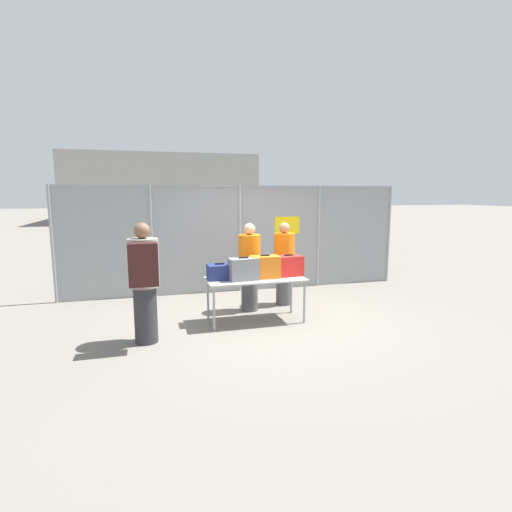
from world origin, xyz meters
TOP-DOWN VIEW (x-y plane):
  - ground_plane at (0.00, 0.00)m, footprint 120.00×120.00m
  - fence_section at (0.01, 2.11)m, footprint 7.74×0.07m
  - inspection_table at (-0.25, -0.13)m, footprint 1.68×0.75m
  - suitcase_navy at (-0.86, -0.04)m, footprint 0.40×0.34m
  - suitcase_grey at (-0.48, -0.22)m, footprint 0.50×0.30m
  - suitcase_orange at (-0.09, -0.14)m, footprint 0.50×0.30m
  - suitcase_red at (0.37, -0.07)m, footprint 0.49×0.36m
  - traveler_hooded at (-2.08, -0.71)m, footprint 0.44×0.69m
  - security_worker_near at (-0.18, 0.54)m, footprint 0.41×0.41m
  - security_worker_far at (0.59, 0.76)m, footprint 0.41×0.41m
  - utility_trailer at (2.17, 3.80)m, footprint 3.35×2.20m
  - distant_hangar at (-0.61, 29.54)m, footprint 14.16×12.94m

SIDE VIEW (x-z plane):
  - ground_plane at x=0.00m, z-range 0.00..0.00m
  - utility_trailer at x=2.17m, z-range 0.06..0.69m
  - inspection_table at x=-0.25m, z-range 0.32..1.08m
  - security_worker_far at x=0.59m, z-range 0.03..1.67m
  - security_worker_near at x=-0.18m, z-range 0.03..1.68m
  - suitcase_navy at x=-0.86m, z-range 0.75..1.03m
  - suitcase_red at x=0.37m, z-range 0.75..1.13m
  - suitcase_grey at x=-0.48m, z-range 0.75..1.14m
  - suitcase_orange at x=-0.09m, z-range 0.75..1.15m
  - traveler_hooded at x=-2.08m, z-range 0.09..1.88m
  - fence_section at x=0.01m, z-range 0.05..2.43m
  - distant_hangar at x=-0.61m, z-range 0.00..5.13m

